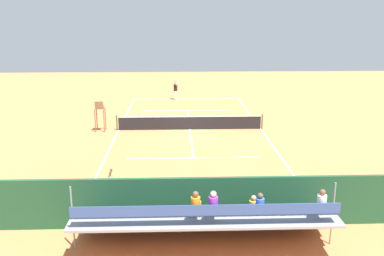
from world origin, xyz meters
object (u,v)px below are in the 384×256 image
(line_judge, at_px, (111,192))
(umpire_chair, at_px, (100,113))
(courtside_bench, at_px, (278,203))
(tennis_racket, at_px, (169,99))
(bleacher_stand, at_px, (207,220))
(equipment_bag, at_px, (226,214))
(tennis_player, at_px, (176,89))
(tennis_ball_near, at_px, (152,101))
(tennis_net, at_px, (190,123))

(line_judge, bearing_deg, umpire_chair, -78.36)
(courtside_bench, bearing_deg, tennis_racket, -78.83)
(bleacher_stand, xyz_separation_m, equipment_bag, (-0.90, -1.97, -0.76))
(tennis_player, bearing_deg, bleacher_stand, 92.52)
(bleacher_stand, height_order, equipment_bag, bleacher_stand)
(tennis_ball_near, bearing_deg, umpire_chair, 73.83)
(tennis_ball_near, bearing_deg, bleacher_stand, 97.51)
(umpire_chair, xyz_separation_m, tennis_racket, (-4.54, -11.24, -1.30))
(bleacher_stand, xyz_separation_m, courtside_bench, (-3.01, -2.10, -0.38))
(bleacher_stand, relative_size, courtside_bench, 5.03)
(tennis_racket, bearing_deg, line_judge, 85.43)
(courtside_bench, bearing_deg, tennis_player, -80.15)
(tennis_net, height_order, bleacher_stand, bleacher_stand)
(bleacher_stand, height_order, tennis_ball_near, bleacher_stand)
(tennis_ball_near, bearing_deg, tennis_racket, -147.87)
(bleacher_stand, bearing_deg, tennis_net, -89.53)
(umpire_chair, xyz_separation_m, equipment_bag, (-7.22, 13.18, -1.13))
(tennis_ball_near, bearing_deg, tennis_net, 107.80)
(tennis_racket, bearing_deg, equipment_bag, 96.28)
(courtside_bench, distance_m, equipment_bag, 2.15)
(umpire_chair, relative_size, tennis_ball_near, 32.42)
(equipment_bag, distance_m, line_judge, 4.70)
(bleacher_stand, bearing_deg, umpire_chair, -67.34)
(bleacher_stand, distance_m, equipment_bag, 2.29)
(courtside_bench, relative_size, tennis_racket, 3.26)
(equipment_bag, bearing_deg, tennis_net, -85.64)
(bleacher_stand, xyz_separation_m, line_judge, (3.71, -2.43, 0.08))
(tennis_player, height_order, tennis_racket, tennis_player)
(line_judge, bearing_deg, tennis_player, -96.20)
(line_judge, bearing_deg, bleacher_stand, 146.73)
(tennis_net, relative_size, line_judge, 5.35)
(tennis_net, distance_m, umpire_chair, 6.26)
(equipment_bag, bearing_deg, tennis_racket, -83.72)
(equipment_bag, bearing_deg, tennis_player, -85.15)
(tennis_player, bearing_deg, tennis_ball_near, 15.17)
(bleacher_stand, distance_m, umpire_chair, 16.42)
(line_judge, bearing_deg, tennis_racket, -94.57)
(tennis_net, bearing_deg, courtside_bench, 103.28)
(umpire_chair, bearing_deg, tennis_net, -177.98)
(tennis_player, distance_m, tennis_racket, 1.25)
(bleacher_stand, relative_size, umpire_chair, 4.23)
(umpire_chair, height_order, equipment_bag, umpire_chair)
(tennis_racket, bearing_deg, tennis_net, 98.58)
(tennis_racket, height_order, tennis_ball_near, tennis_ball_near)
(bleacher_stand, relative_size, line_judge, 4.70)
(tennis_net, xyz_separation_m, courtside_bench, (-3.13, 13.27, 0.06))
(tennis_player, relative_size, tennis_racket, 3.49)
(umpire_chair, bearing_deg, tennis_ball_near, -106.17)
(tennis_player, bearing_deg, line_judge, 83.80)
(equipment_bag, bearing_deg, tennis_ball_near, -79.73)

